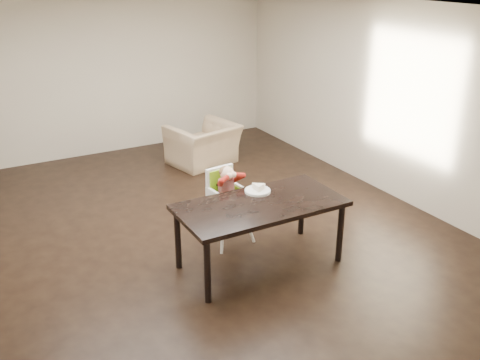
# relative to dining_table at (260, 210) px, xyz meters

# --- Properties ---
(ground) EXTENTS (7.00, 7.00, 0.00)m
(ground) POSITION_rel_dining_table_xyz_m (-0.34, 1.07, -0.67)
(ground) COLOR black
(ground) RESTS_ON ground
(room_walls) EXTENTS (6.02, 7.02, 2.71)m
(room_walls) POSITION_rel_dining_table_xyz_m (-0.34, 1.07, 1.18)
(room_walls) COLOR #C0B29F
(room_walls) RESTS_ON ground
(dining_table) EXTENTS (1.80, 0.90, 0.75)m
(dining_table) POSITION_rel_dining_table_xyz_m (0.00, 0.00, 0.00)
(dining_table) COLOR black
(dining_table) RESTS_ON ground
(high_chair) EXTENTS (0.44, 0.44, 0.96)m
(high_chair) POSITION_rel_dining_table_xyz_m (-0.07, 0.69, 0.01)
(high_chair) COLOR white
(high_chair) RESTS_ON ground
(plate) EXTENTS (0.30, 0.30, 0.08)m
(plate) POSITION_rel_dining_table_xyz_m (0.13, 0.27, 0.11)
(plate) COLOR white
(plate) RESTS_ON dining_table
(armchair) EXTENTS (1.16, 0.89, 0.90)m
(armchair) POSITION_rel_dining_table_xyz_m (0.82, 3.18, -0.22)
(armchair) COLOR tan
(armchair) RESTS_ON ground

